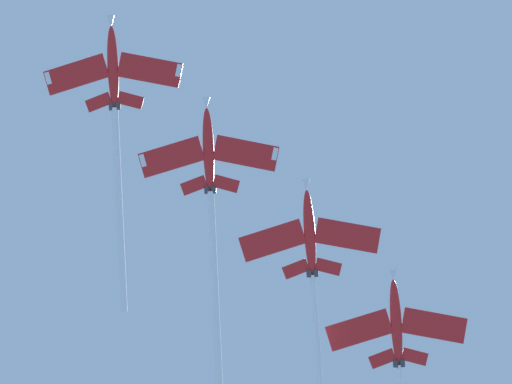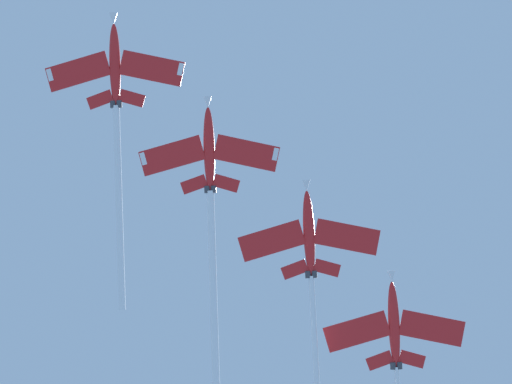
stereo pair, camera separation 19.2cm
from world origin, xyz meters
The scene contains 4 objects.
jet_lead centered at (-19.23, -1.80, 135.70)m, with size 42.04×20.20×8.82m.
jet_second centered at (-33.67, 10.93, 132.86)m, with size 44.16×20.19×9.24m.
jet_third centered at (-43.65, 24.48, 131.33)m, with size 44.29×20.20×8.15m.
jet_fourth centered at (-56.02, 35.66, 130.57)m, with size 44.65×20.20×8.05m.
Camera 1 is at (-18.85, 18.40, 1.58)m, focal length 65.77 mm.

